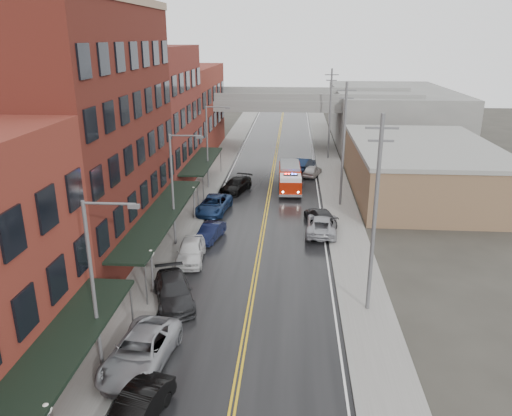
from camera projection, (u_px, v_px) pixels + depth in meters
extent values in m
cube|color=black|center=(265.00, 221.00, 45.22)|extent=(11.00, 160.00, 0.02)
cube|color=slate|center=(185.00, 219.00, 45.72)|extent=(3.00, 160.00, 0.15)
cube|color=slate|center=(346.00, 223.00, 44.67)|extent=(3.00, 160.00, 0.15)
cube|color=gray|center=(203.00, 219.00, 45.60)|extent=(0.30, 160.00, 0.15)
cube|color=gray|center=(327.00, 222.00, 44.79)|extent=(0.30, 160.00, 0.15)
cube|color=#4C1A14|center=(79.00, 135.00, 36.65)|extent=(9.00, 20.00, 18.00)
cube|color=maroon|center=(147.00, 119.00, 53.63)|extent=(9.00, 15.00, 15.00)
cube|color=maroon|center=(183.00, 110.00, 70.62)|extent=(9.00, 20.00, 12.00)
cube|color=brown|center=(421.00, 170.00, 52.69)|extent=(14.00, 22.00, 5.00)
cube|color=slate|center=(391.00, 114.00, 80.34)|extent=(18.00, 30.00, 8.00)
cube|color=black|center=(43.00, 371.00, 20.27)|extent=(2.60, 16.00, 0.18)
cylinder|color=slate|center=(132.00, 308.00, 27.84)|extent=(0.10, 0.10, 3.00)
cube|color=black|center=(162.00, 214.00, 38.18)|extent=(2.60, 18.00, 0.18)
cylinder|color=slate|center=(146.00, 285.00, 30.48)|extent=(0.10, 0.10, 3.00)
cylinder|color=slate|center=(198.00, 199.00, 46.70)|extent=(0.10, 0.10, 3.00)
cube|color=black|center=(202.00, 161.00, 54.68)|extent=(2.60, 13.00, 0.18)
cylinder|color=slate|center=(203.00, 190.00, 49.34)|extent=(0.10, 0.10, 3.00)
cylinder|color=slate|center=(221.00, 161.00, 60.84)|extent=(0.10, 0.10, 3.00)
sphere|color=silver|center=(46.00, 409.00, 18.34)|extent=(0.44, 0.44, 0.44)
cylinder|color=#59595B|center=(152.00, 275.00, 32.03)|extent=(0.14, 0.14, 2.80)
sphere|color=silver|center=(151.00, 253.00, 31.54)|extent=(0.44, 0.44, 0.44)
cylinder|color=#59595B|center=(194.00, 205.00, 45.23)|extent=(0.14, 0.14, 2.80)
sphere|color=silver|center=(194.00, 189.00, 44.74)|extent=(0.44, 0.44, 0.44)
cylinder|color=#59595B|center=(93.00, 291.00, 23.50)|extent=(0.18, 0.18, 9.00)
cylinder|color=#59595B|center=(109.00, 204.00, 21.98)|extent=(2.40, 0.12, 0.12)
cube|color=#59595B|center=(134.00, 206.00, 21.94)|extent=(0.50, 0.22, 0.18)
cylinder|color=#59595B|center=(173.00, 192.00, 38.59)|extent=(0.18, 0.18, 9.00)
cylinder|color=#59595B|center=(185.00, 136.00, 37.07)|extent=(2.40, 0.12, 0.12)
cube|color=#59595B|center=(200.00, 137.00, 37.02)|extent=(0.50, 0.22, 0.18)
cylinder|color=#59595B|center=(207.00, 148.00, 53.67)|extent=(0.18, 0.18, 9.00)
cylinder|color=#59595B|center=(217.00, 107.00, 52.16)|extent=(2.40, 0.12, 0.12)
cube|color=#59595B|center=(228.00, 108.00, 52.11)|extent=(0.50, 0.22, 0.18)
cylinder|color=#59595B|center=(375.00, 218.00, 28.61)|extent=(0.24, 0.24, 12.00)
cube|color=#59595B|center=(382.00, 128.00, 26.92)|extent=(1.80, 0.12, 0.12)
cube|color=#59595B|center=(381.00, 141.00, 27.15)|extent=(1.40, 0.12, 0.12)
cylinder|color=#59595B|center=(343.00, 146.00, 47.47)|extent=(0.24, 0.24, 12.00)
cube|color=#59595B|center=(347.00, 90.00, 45.78)|extent=(1.80, 0.12, 0.12)
cube|color=#59595B|center=(346.00, 98.00, 46.00)|extent=(1.40, 0.12, 0.12)
cylinder|color=#59595B|center=(330.00, 115.00, 66.32)|extent=(0.24, 0.24, 12.00)
cube|color=#59595B|center=(332.00, 75.00, 64.63)|extent=(1.80, 0.12, 0.12)
cube|color=#59595B|center=(332.00, 80.00, 64.86)|extent=(1.40, 0.12, 0.12)
cube|color=slate|center=(278.00, 102.00, 73.20)|extent=(40.00, 10.00, 1.50)
cube|color=slate|center=(205.00, 127.00, 75.21)|extent=(1.60, 8.00, 6.00)
cube|color=slate|center=(352.00, 129.00, 73.63)|extent=(1.60, 8.00, 6.00)
cube|color=#991A07|center=(290.00, 175.00, 55.14)|extent=(2.47, 5.13, 1.93)
cube|color=#991A07|center=(290.00, 186.00, 51.85)|extent=(2.38, 2.47, 1.38)
cube|color=silver|center=(291.00, 178.00, 51.55)|extent=(2.26, 2.28, 0.46)
cube|color=black|center=(290.00, 183.00, 51.93)|extent=(2.37, 1.55, 0.73)
cube|color=slate|center=(290.00, 165.00, 54.78)|extent=(2.23, 4.75, 0.28)
cube|color=black|center=(291.00, 175.00, 51.45)|extent=(1.48, 0.31, 0.13)
sphere|color=#FF0C0C|center=(286.00, 174.00, 51.44)|extent=(0.18, 0.18, 0.18)
sphere|color=#1933FF|center=(296.00, 174.00, 51.41)|extent=(0.18, 0.18, 0.18)
cylinder|color=black|center=(281.00, 193.00, 52.02)|extent=(0.93, 0.35, 0.92)
cylinder|color=black|center=(300.00, 193.00, 51.95)|extent=(0.93, 0.35, 0.92)
cylinder|color=black|center=(280.00, 184.00, 55.06)|extent=(0.93, 0.35, 0.92)
cylinder|color=black|center=(299.00, 184.00, 54.98)|extent=(0.93, 0.35, 0.92)
cylinder|color=black|center=(280.00, 178.00, 57.23)|extent=(0.93, 0.35, 0.92)
cylinder|color=black|center=(298.00, 179.00, 57.15)|extent=(0.93, 0.35, 0.92)
imported|color=black|center=(137.00, 409.00, 21.42)|extent=(2.55, 4.65, 1.45)
imported|color=#93959A|center=(141.00, 351.00, 25.15)|extent=(3.34, 6.24, 1.67)
imported|color=black|center=(174.00, 291.00, 31.21)|extent=(3.91, 5.83, 1.57)
imported|color=silver|center=(191.00, 251.00, 37.01)|extent=(2.32, 4.95, 1.64)
imported|color=black|center=(210.00, 232.00, 40.96)|extent=(2.24, 4.22, 1.32)
imported|color=navy|center=(214.00, 205.00, 47.36)|extent=(3.24, 5.81, 1.54)
imported|color=black|center=(236.00, 185.00, 53.63)|extent=(3.53, 5.56, 1.50)
imported|color=#97989E|center=(322.00, 225.00, 42.30)|extent=(2.95, 5.72, 1.54)
imported|color=black|center=(320.00, 216.00, 44.45)|extent=(3.17, 5.19, 1.40)
imported|color=#BBBBBB|center=(312.00, 171.00, 59.68)|extent=(2.72, 4.25, 1.35)
imported|color=black|center=(304.00, 164.00, 62.52)|extent=(3.11, 4.94, 1.54)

